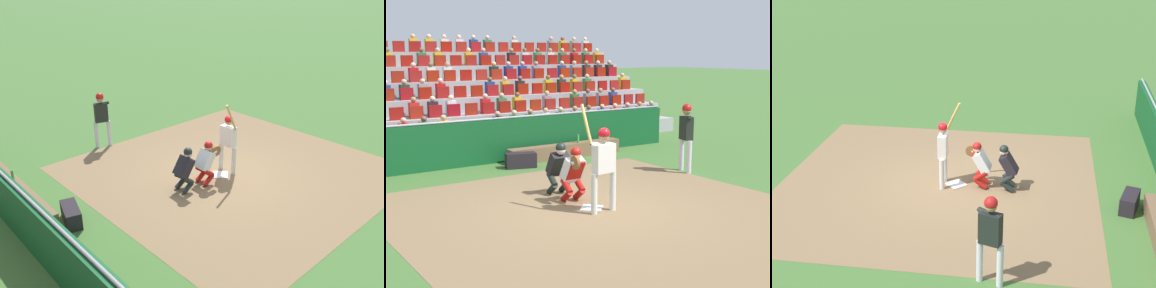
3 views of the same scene
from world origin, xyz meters
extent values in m
plane|color=#40682E|center=(0.00, 0.00, 0.00)|extent=(160.00, 160.00, 0.00)
cube|color=olive|center=(0.00, 0.50, 0.00)|extent=(8.32, 8.55, 0.01)
cube|color=white|center=(0.00, 0.00, 0.02)|extent=(0.62, 0.62, 0.02)
cylinder|color=silver|center=(-0.30, 0.33, 0.42)|extent=(0.14, 0.14, 0.84)
cylinder|color=silver|center=(0.19, 0.35, 0.42)|extent=(0.14, 0.14, 0.84)
cube|color=silver|center=(-0.05, 0.34, 1.14)|extent=(0.47, 0.24, 0.60)
sphere|color=#A0825E|center=(-0.05, 0.34, 1.59)|extent=(0.22, 0.22, 0.22)
sphere|color=red|center=(-0.05, 0.34, 1.65)|extent=(0.24, 0.24, 0.24)
cylinder|color=silver|center=(0.00, 0.32, 1.42)|extent=(0.50, 0.12, 0.14)
cylinder|color=silver|center=(0.19, 0.32, 1.42)|extent=(0.18, 0.14, 0.13)
cylinder|color=tan|center=(0.23, 0.12, 1.83)|extent=(0.09, 0.42, 0.80)
sphere|color=black|center=(0.24, 0.30, 1.45)|extent=(0.06, 0.06, 0.06)
cylinder|color=#A81612|center=(-0.13, -0.67, 0.15)|extent=(0.15, 0.39, 0.34)
cylinder|color=#A81612|center=(-0.13, -0.67, 0.37)|extent=(0.15, 0.39, 0.33)
cylinder|color=#A81612|center=(0.19, -0.68, 0.15)|extent=(0.15, 0.39, 0.34)
cylinder|color=#A81612|center=(0.19, -0.68, 0.37)|extent=(0.15, 0.39, 0.33)
cube|color=silver|center=(0.03, -0.69, 0.72)|extent=(0.44, 0.50, 0.60)
cube|color=#A81612|center=(0.04, -0.57, 0.72)|extent=(0.39, 0.29, 0.43)
sphere|color=tan|center=(0.04, -0.55, 1.07)|extent=(0.22, 0.22, 0.22)
cube|color=black|center=(0.04, -0.55, 1.07)|extent=(0.20, 0.14, 0.19)
sphere|color=#A81612|center=(0.04, -0.55, 1.13)|extent=(0.24, 0.24, 0.24)
cylinder|color=brown|center=(0.16, -0.38, 0.95)|extent=(0.08, 0.30, 0.30)
cylinder|color=silver|center=(0.19, -0.55, 0.88)|extent=(0.14, 0.40, 0.22)
cylinder|color=black|center=(-0.19, -1.38, 0.15)|extent=(0.17, 0.39, 0.34)
cylinder|color=black|center=(-0.19, -1.38, 0.37)|extent=(0.17, 0.39, 0.33)
cylinder|color=black|center=(0.13, -1.40, 0.15)|extent=(0.17, 0.39, 0.34)
cylinder|color=black|center=(0.13, -1.40, 0.37)|extent=(0.17, 0.39, 0.33)
cube|color=black|center=(-0.03, -1.40, 0.72)|extent=(0.45, 0.52, 0.59)
cube|color=black|center=(-0.02, -1.29, 0.72)|extent=(0.40, 0.31, 0.42)
sphere|color=beige|center=(-0.02, -1.26, 1.06)|extent=(0.22, 0.22, 0.22)
cube|color=black|center=(-0.02, -1.26, 1.06)|extent=(0.21, 0.15, 0.19)
sphere|color=black|center=(-0.02, -1.26, 1.12)|extent=(0.24, 0.24, 0.24)
cube|color=#114D23|center=(0.00, -5.50, 0.64)|extent=(13.75, 0.24, 1.29)
cylinder|color=gray|center=(0.00, -5.50, 1.33)|extent=(13.75, 0.07, 0.07)
cube|color=brown|center=(-2.54, -4.95, 0.22)|extent=(3.94, 0.40, 0.44)
cylinder|color=green|center=(-2.97, -4.89, 0.57)|extent=(0.07, 0.07, 0.26)
cube|color=black|center=(-0.67, -4.42, 0.22)|extent=(0.93, 0.59, 0.43)
cylinder|color=silver|center=(-4.25, -1.62, 0.45)|extent=(0.16, 0.16, 0.90)
cylinder|color=silver|center=(-4.12, -1.21, 0.45)|extent=(0.16, 0.16, 0.90)
cube|color=black|center=(-4.19, -1.42, 1.22)|extent=(0.34, 0.47, 0.64)
sphere|color=#A88153|center=(-4.19, -1.42, 1.70)|extent=(0.23, 0.23, 0.23)
sphere|color=red|center=(-4.19, -1.42, 1.76)|extent=(0.26, 0.26, 0.26)
cylinder|color=black|center=(-4.15, -1.38, 1.52)|extent=(0.26, 0.45, 0.14)
cylinder|color=black|center=(-4.10, -1.22, 1.52)|extent=(0.17, 0.17, 0.13)
camera|label=1|loc=(7.48, -7.90, 5.62)|focal=38.59mm
camera|label=2|loc=(6.31, 8.79, 3.26)|focal=49.62mm
camera|label=3|loc=(-13.22, -2.45, 6.57)|focal=52.10mm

